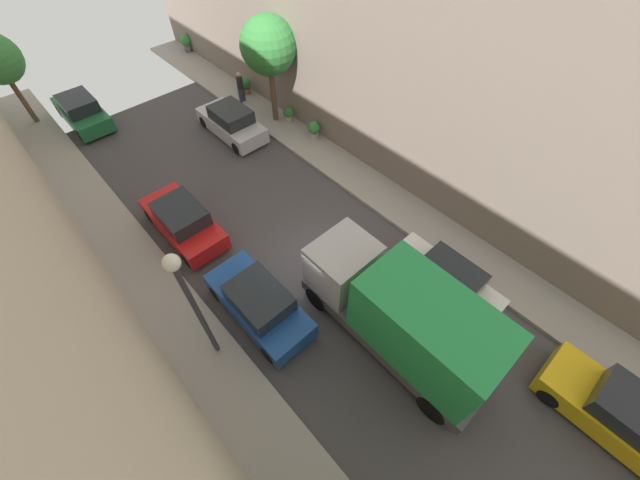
# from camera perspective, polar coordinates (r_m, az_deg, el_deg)

# --- Properties ---
(ground) EXTENTS (32.00, 32.00, 0.00)m
(ground) POSITION_cam_1_polar(r_m,az_deg,el_deg) (14.45, -0.13, -5.06)
(ground) COLOR #423F42
(sidewalk_left) EXTENTS (2.00, 44.00, 0.15)m
(sidewalk_left) POSITION_cam_1_polar(r_m,az_deg,el_deg) (13.34, -16.89, -16.86)
(sidewalk_left) COLOR gray
(sidewalk_left) RESTS_ON ground
(sidewalk_right) EXTENTS (2.00, 44.00, 0.15)m
(sidewalk_right) POSITION_cam_1_polar(r_m,az_deg,el_deg) (16.92, 12.48, 4.78)
(sidewalk_right) COLOR gray
(sidewalk_right) RESTS_ON ground
(parked_car_left_1) EXTENTS (1.78, 4.20, 1.57)m
(parked_car_left_1) POSITION_cam_1_polar(r_m,az_deg,el_deg) (13.10, -9.35, -9.59)
(parked_car_left_1) COLOR #194799
(parked_car_left_1) RESTS_ON ground
(parked_car_left_2) EXTENTS (1.78, 4.20, 1.57)m
(parked_car_left_2) POSITION_cam_1_polar(r_m,az_deg,el_deg) (16.14, -20.30, 2.74)
(parked_car_left_2) COLOR red
(parked_car_left_2) RESTS_ON ground
(parked_car_left_3) EXTENTS (1.78, 4.20, 1.57)m
(parked_car_left_3) POSITION_cam_1_polar(r_m,az_deg,el_deg) (24.94, -32.76, 16.28)
(parked_car_left_3) COLOR #1E6638
(parked_car_left_3) RESTS_ON ground
(parked_car_right_0) EXTENTS (1.78, 4.20, 1.57)m
(parked_car_right_0) POSITION_cam_1_polar(r_m,az_deg,el_deg) (14.43, 39.26, -20.23)
(parked_car_right_0) COLOR gold
(parked_car_right_0) RESTS_ON ground
(parked_car_right_1) EXTENTS (1.78, 4.20, 1.57)m
(parked_car_right_1) POSITION_cam_1_polar(r_m,az_deg,el_deg) (14.10, 18.44, -6.08)
(parked_car_right_1) COLOR white
(parked_car_right_1) RESTS_ON ground
(parked_car_right_2) EXTENTS (1.78, 4.20, 1.57)m
(parked_car_right_2) POSITION_cam_1_polar(r_m,az_deg,el_deg) (20.96, -13.44, 17.16)
(parked_car_right_2) COLOR silver
(parked_car_right_2) RESTS_ON ground
(delivery_truck) EXTENTS (2.26, 6.60, 3.38)m
(delivery_truck) POSITION_cam_1_polar(r_m,az_deg,el_deg) (11.78, 12.62, -11.33)
(delivery_truck) COLOR #4C4C51
(delivery_truck) RESTS_ON ground
(pedestrian) EXTENTS (0.40, 0.36, 1.72)m
(pedestrian) POSITION_cam_1_polar(r_m,az_deg,el_deg) (23.31, -12.15, 22.11)
(pedestrian) COLOR #2D334C
(pedestrian) RESTS_ON sidewalk_right
(street_tree_1) EXTENTS (2.72, 2.72, 5.32)m
(street_tree_1) POSITION_cam_1_polar(r_m,az_deg,el_deg) (20.05, -7.96, 27.42)
(street_tree_1) COLOR brown
(street_tree_1) RESTS_ON sidewalk_right
(potted_plant_0) EXTENTS (0.55, 0.55, 0.79)m
(potted_plant_0) POSITION_cam_1_polar(r_m,az_deg,el_deg) (21.46, -4.85, 18.80)
(potted_plant_0) COLOR #B2A899
(potted_plant_0) RESTS_ON sidewalk_right
(potted_plant_1) EXTENTS (0.64, 0.64, 0.92)m
(potted_plant_1) POSITION_cam_1_polar(r_m,az_deg,el_deg) (24.24, -11.38, 22.27)
(potted_plant_1) COLOR brown
(potted_plant_1) RESTS_ON sidewalk_right
(potted_plant_2) EXTENTS (0.63, 0.63, 0.86)m
(potted_plant_2) POSITION_cam_1_polar(r_m,az_deg,el_deg) (20.15, -0.96, 16.67)
(potted_plant_2) COLOR #B2A899
(potted_plant_2) RESTS_ON sidewalk_right
(potted_plant_3) EXTENTS (0.77, 0.77, 1.11)m
(potted_plant_3) POSITION_cam_1_polar(r_m,az_deg,el_deg) (30.20, -19.88, 26.74)
(potted_plant_3) COLOR slate
(potted_plant_3) RESTS_ON sidewalk_right
(lamp_post) EXTENTS (0.44, 0.44, 5.15)m
(lamp_post) POSITION_cam_1_polar(r_m,az_deg,el_deg) (10.35, -19.44, -8.17)
(lamp_post) COLOR #333338
(lamp_post) RESTS_ON sidewalk_left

